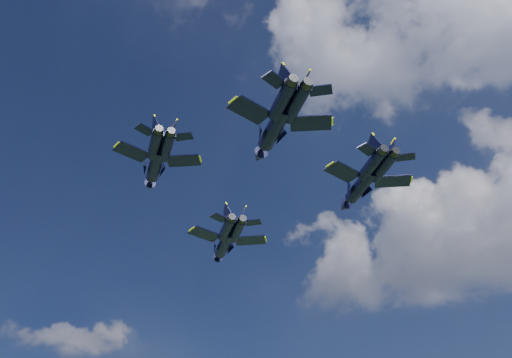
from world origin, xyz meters
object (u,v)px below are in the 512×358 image
Objects in this scene: jet_left at (155,166)px; jet_slot at (273,130)px; jet_right at (360,186)px; jet_lead at (224,245)px.

jet_slot is at bearing -44.70° from jet_left.
jet_right is 1.01× the size of jet_slot.
jet_left is 18.71m from jet_slot.
jet_lead is at bearing 129.43° from jet_right.
jet_slot is (-2.65, -21.74, -2.75)m from jet_right.
jet_left reaches higher than jet_lead.
jet_lead is 0.93× the size of jet_right.
jet_right reaches higher than jet_lead.
jet_left is 0.87× the size of jet_slot.
jet_lead is 1.08× the size of jet_left.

